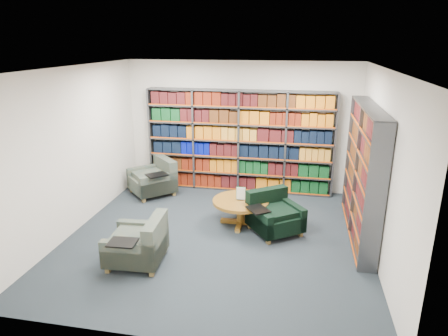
% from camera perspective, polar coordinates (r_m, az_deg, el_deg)
% --- Properties ---
extents(room_shell, '(5.02, 5.02, 2.82)m').
position_cam_1_polar(room_shell, '(6.37, -1.02, 1.37)').
color(room_shell, black).
rests_on(room_shell, ground).
extents(bookshelf_back, '(4.00, 0.28, 2.20)m').
position_cam_1_polar(bookshelf_back, '(8.67, 2.18, 3.77)').
color(bookshelf_back, '#47494F').
rests_on(bookshelf_back, ground).
extents(bookshelf_right, '(0.28, 2.50, 2.20)m').
position_cam_1_polar(bookshelf_right, '(6.99, 19.22, -0.74)').
color(bookshelf_right, '#47494F').
rests_on(bookshelf_right, ground).
extents(chair_teal_left, '(1.19, 1.19, 0.76)m').
position_cam_1_polar(chair_teal_left, '(8.79, -9.75, -1.66)').
color(chair_teal_left, '#022031').
rests_on(chair_teal_left, ground).
extents(chair_green_right, '(1.08, 1.08, 0.71)m').
position_cam_1_polar(chair_green_right, '(7.06, 6.98, -6.74)').
color(chair_green_right, black).
rests_on(chair_green_right, ground).
extents(chair_teal_front, '(0.85, 0.97, 0.73)m').
position_cam_1_polar(chair_teal_front, '(6.17, -11.77, -10.72)').
color(chair_teal_front, '#022031').
rests_on(chair_teal_front, ground).
extents(coffee_table, '(1.01, 1.01, 0.71)m').
position_cam_1_polar(coffee_table, '(7.19, 2.40, -5.29)').
color(coffee_table, brown).
rests_on(coffee_table, ground).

